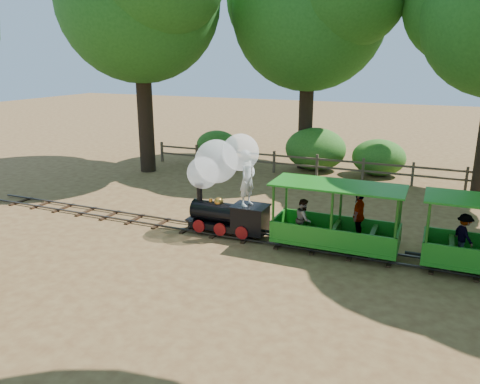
% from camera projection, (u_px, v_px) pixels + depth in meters
% --- Properties ---
extents(ground, '(90.00, 90.00, 0.00)m').
position_uv_depth(ground, '(281.00, 243.00, 13.33)').
color(ground, olive).
rests_on(ground, ground).
extents(track, '(22.00, 1.00, 0.10)m').
position_uv_depth(track, '(281.00, 241.00, 13.31)').
color(track, '#3F3D3A').
rests_on(track, ground).
extents(locomotive, '(2.70, 1.27, 3.10)m').
position_uv_depth(locomotive, '(223.00, 177.00, 13.60)').
color(locomotive, black).
rests_on(locomotive, ground).
extents(carriage_front, '(3.46, 1.41, 1.80)m').
position_uv_depth(carriage_front, '(335.00, 224.00, 12.55)').
color(carriage_front, '#1E7B1A').
rests_on(carriage_front, track).
extents(oak_nc, '(8.64, 7.60, 10.50)m').
position_uv_depth(oak_nc, '(310.00, 3.00, 20.53)').
color(oak_nc, '#2D2116').
rests_on(oak_nc, ground).
extents(fence, '(18.10, 0.10, 1.00)m').
position_uv_depth(fence, '(340.00, 166.00, 20.24)').
color(fence, brown).
rests_on(fence, ground).
extents(shrub_west, '(2.23, 1.72, 1.55)m').
position_uv_depth(shrub_west, '(217.00, 146.00, 23.80)').
color(shrub_west, '#2D6B1E').
rests_on(shrub_west, ground).
extents(shrub_mid_w, '(2.85, 2.19, 1.98)m').
position_uv_depth(shrub_mid_w, '(315.00, 149.00, 21.81)').
color(shrub_mid_w, '#2D6B1E').
rests_on(shrub_mid_w, ground).
extents(shrub_mid_e, '(2.36, 1.81, 1.63)m').
position_uv_depth(shrub_mid_e, '(379.00, 158.00, 20.77)').
color(shrub_mid_e, '#2D6B1E').
rests_on(shrub_mid_e, ground).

